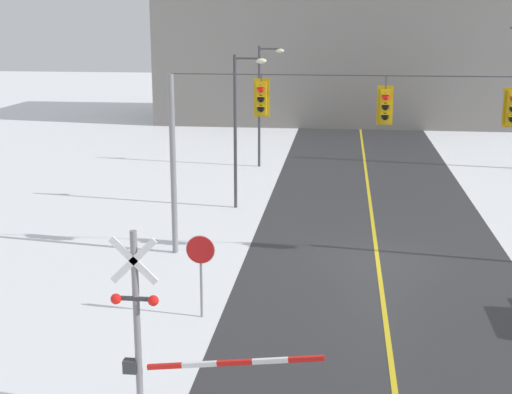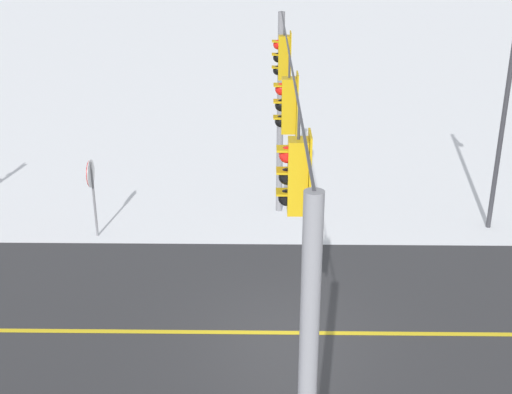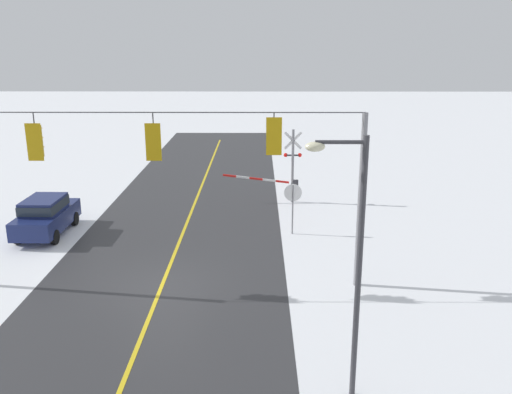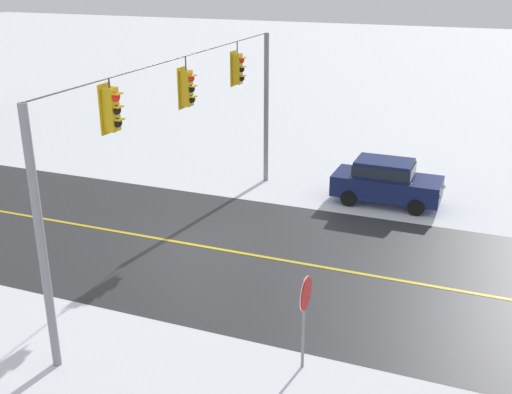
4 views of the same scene
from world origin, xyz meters
name	(u,v)px [view 3 (image 3 of 4)]	position (x,y,z in m)	size (l,w,h in m)	color
ground_plane	(162,284)	(0.00, 0.00, 0.00)	(160.00, 160.00, 0.00)	white
road_asphalt	(122,386)	(0.00, 6.00, 0.00)	(9.00, 80.00, 0.01)	#303033
lane_centre_line	(122,386)	(0.00, 6.00, 0.01)	(0.14, 72.00, 0.01)	gold
signal_span	(156,170)	(0.01, -0.01, 4.25)	(14.20, 0.47, 6.22)	gray
stop_sign	(293,198)	(-5.02, -5.41, 1.71)	(0.80, 0.09, 2.35)	gray
railroad_crossing	(286,166)	(-4.98, -10.54, 2.00)	(4.27, 0.31, 4.00)	gray
parked_car_navy	(46,214)	(6.15, -5.27, 0.95)	(1.86, 4.22, 1.74)	navy
streetlamp_near	(351,248)	(-5.59, 6.33, 3.92)	(1.39, 0.28, 6.50)	#38383D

